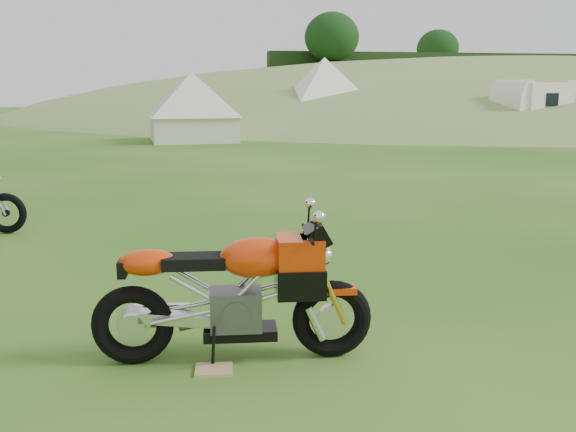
{
  "coord_description": "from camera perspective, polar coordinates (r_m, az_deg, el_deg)",
  "views": [
    {
      "loc": [
        -1.35,
        -5.02,
        1.91
      ],
      "look_at": [
        -0.3,
        0.4,
        0.79
      ],
      "focal_mm": 40.0,
      "sensor_mm": 36.0,
      "label": 1
    }
  ],
  "objects": [
    {
      "name": "ground",
      "position": [
        5.54,
        3.88,
        -8.76
      ],
      "size": [
        120.0,
        120.0,
        0.0
      ],
      "primitive_type": "plane",
      "color": "#1A4B10",
      "rests_on": "ground"
    },
    {
      "name": "hillside",
      "position": [
        51.71,
        18.59,
        8.76
      ],
      "size": [
        80.0,
        64.0,
        8.0
      ],
      "primitive_type": "ellipsoid",
      "color": "#709A4E",
      "rests_on": "ground"
    },
    {
      "name": "hedgerow",
      "position": [
        51.71,
        18.59,
        8.76
      ],
      "size": [
        36.0,
        1.2,
        8.6
      ],
      "primitive_type": null,
      "color": "black",
      "rests_on": "ground"
    },
    {
      "name": "sport_motorcycle",
      "position": [
        4.51,
        -4.92,
        -6.02
      ],
      "size": [
        1.91,
        0.66,
        1.12
      ],
      "primitive_type": null,
      "rotation": [
        0.0,
        0.0,
        -0.1
      ],
      "color": "red",
      "rests_on": "ground"
    },
    {
      "name": "plywood_board",
      "position": [
        4.54,
        -6.61,
        -13.41
      ],
      "size": [
        0.27,
        0.23,
        0.02
      ],
      "primitive_type": "cube",
      "rotation": [
        0.0,
        0.0,
        -0.11
      ],
      "color": "tan",
      "rests_on": "ground"
    },
    {
      "name": "tent_left",
      "position": [
        23.14,
        -8.48,
        9.69
      ],
      "size": [
        3.03,
        3.03,
        2.49
      ],
      "primitive_type": null,
      "rotation": [
        0.0,
        0.0,
        0.06
      ],
      "color": "silver",
      "rests_on": "ground"
    },
    {
      "name": "tent_mid",
      "position": [
        28.36,
        3.23,
        10.53
      ],
      "size": [
        3.65,
        3.65,
        2.92
      ],
      "primitive_type": null,
      "rotation": [
        0.0,
        0.0,
        0.09
      ],
      "color": "white",
      "rests_on": "ground"
    },
    {
      "name": "caravan",
      "position": [
        26.88,
        22.2,
        8.79
      ],
      "size": [
        4.8,
        2.9,
        2.1
      ],
      "primitive_type": null,
      "rotation": [
        0.0,
        0.0,
        0.21
      ],
      "color": "white",
      "rests_on": "ground"
    }
  ]
}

